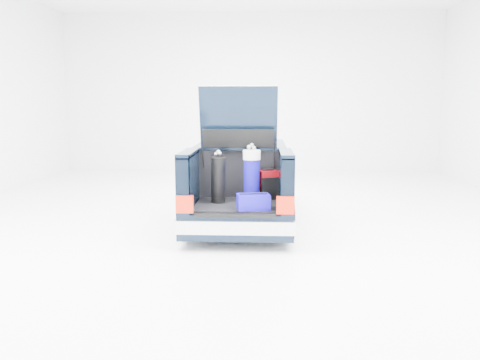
{
  "coord_description": "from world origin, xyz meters",
  "views": [
    {
      "loc": [
        0.42,
        -9.43,
        2.21
      ],
      "look_at": [
        0.0,
        -0.5,
        0.83
      ],
      "focal_mm": 38.0,
      "sensor_mm": 36.0,
      "label": 1
    }
  ],
  "objects_px": {
    "red_suitcase": "(268,185)",
    "black_golf_bag": "(218,180)",
    "blue_duffel": "(253,202)",
    "car": "(241,183)",
    "blue_golf_bag": "(252,175)"
  },
  "relations": [
    {
      "from": "car",
      "to": "red_suitcase",
      "type": "bearing_deg",
      "value": -67.37
    },
    {
      "from": "red_suitcase",
      "to": "car",
      "type": "bearing_deg",
      "value": 91.28
    },
    {
      "from": "red_suitcase",
      "to": "blue_duffel",
      "type": "relative_size",
      "value": 0.96
    },
    {
      "from": "red_suitcase",
      "to": "black_golf_bag",
      "type": "xyz_separation_m",
      "value": [
        -0.8,
        -0.36,
        0.14
      ]
    },
    {
      "from": "blue_duffel",
      "to": "black_golf_bag",
      "type": "bearing_deg",
      "value": 131.0
    },
    {
      "from": "black_golf_bag",
      "to": "blue_duffel",
      "type": "distance_m",
      "value": 0.78
    },
    {
      "from": "car",
      "to": "red_suitcase",
      "type": "xyz_separation_m",
      "value": [
        0.5,
        -1.19,
        0.17
      ]
    },
    {
      "from": "car",
      "to": "red_suitcase",
      "type": "relative_size",
      "value": 9.11
    },
    {
      "from": "blue_golf_bag",
      "to": "blue_duffel",
      "type": "height_order",
      "value": "blue_golf_bag"
    },
    {
      "from": "red_suitcase",
      "to": "blue_golf_bag",
      "type": "relative_size",
      "value": 0.54
    },
    {
      "from": "black_golf_bag",
      "to": "blue_duffel",
      "type": "relative_size",
      "value": 1.6
    },
    {
      "from": "blue_duffel",
      "to": "car",
      "type": "bearing_deg",
      "value": 87.31
    },
    {
      "from": "red_suitcase",
      "to": "blue_golf_bag",
      "type": "height_order",
      "value": "blue_golf_bag"
    },
    {
      "from": "black_golf_bag",
      "to": "blue_duffel",
      "type": "bearing_deg",
      "value": -50.16
    },
    {
      "from": "red_suitcase",
      "to": "blue_golf_bag",
      "type": "bearing_deg",
      "value": -165.92
    }
  ]
}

